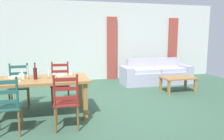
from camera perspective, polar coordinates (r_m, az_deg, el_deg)
ground_plane at (r=4.95m, az=0.85°, el=-9.77°), size 9.60×9.60×0.02m
wall_far at (r=7.91m, az=-5.76°, el=7.25°), size 9.60×0.16×2.70m
curtain_panel_left at (r=7.95m, az=-0.01°, el=5.50°), size 0.35×0.08×2.20m
curtain_panel_right at (r=8.88m, az=15.18°, el=5.55°), size 0.35×0.08×2.20m
dining_table at (r=4.52m, az=-18.34°, el=-3.20°), size 1.90×0.96×0.75m
dining_chair_near_left at (r=3.89m, az=-25.24°, el=-8.34°), size 0.42×0.40×0.96m
dining_chair_near_right at (r=3.81m, az=-11.57°, el=-8.01°), size 0.45×0.43×0.96m
dining_chair_far_left at (r=5.31m, az=-22.59°, el=-3.71°), size 0.44×0.42×0.96m
dining_chair_far_right at (r=5.31m, az=-13.05°, el=-3.24°), size 0.45×0.43×0.96m
dinner_plate_near_left at (r=4.31m, az=-24.57°, el=-2.84°), size 0.24×0.24×0.02m
fork_near_left at (r=4.33m, az=-26.52°, el=-2.98°), size 0.02×0.17×0.01m
dinner_plate_near_right at (r=4.25m, az=-12.51°, el=-2.39°), size 0.24×0.24×0.02m
fork_near_right at (r=4.24m, az=-14.53°, el=-2.55°), size 0.03×0.17×0.01m
dinner_plate_far_left at (r=4.79m, az=-23.61°, el=-1.65°), size 0.24×0.24×0.02m
fork_far_left at (r=4.82m, az=-25.37°, el=-1.79°), size 0.02×0.17×0.01m
dinner_plate_far_right at (r=4.74m, az=-12.79°, el=-1.23°), size 0.24×0.24×0.02m
fork_far_right at (r=4.74m, az=-14.60°, el=-1.38°), size 0.03×0.17×0.01m
wine_bottle at (r=4.43m, az=-18.98°, el=-0.76°), size 0.07×0.07×0.32m
wine_glass_near_left at (r=4.36m, az=-22.50°, el=-1.22°), size 0.06×0.06×0.16m
wine_glass_near_right at (r=4.35m, az=-10.54°, el=-0.69°), size 0.06×0.06×0.16m
wine_glass_far_left at (r=4.66m, az=-21.99°, el=-0.56°), size 0.06×0.06×0.16m
coffee_cup_primary at (r=4.49m, az=-14.48°, el=-1.39°), size 0.07×0.07×0.09m
coffee_cup_secondary at (r=4.56m, az=-21.63°, el=-1.58°), size 0.07×0.07×0.09m
candle_tall at (r=4.52m, az=-20.70°, el=-1.23°), size 0.05×0.05×0.26m
candle_short at (r=4.44m, az=-15.87°, el=-1.48°), size 0.05×0.05×0.19m
couch at (r=7.50m, az=10.98°, el=-1.10°), size 2.28×0.81×0.80m
coffee_table at (r=6.48m, az=16.45°, el=-2.30°), size 0.90×0.56×0.42m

